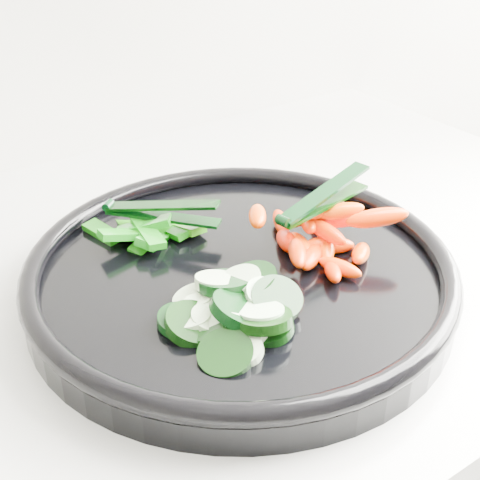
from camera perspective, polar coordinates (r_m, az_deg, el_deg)
veggie_tray at (r=0.58m, az=0.00°, el=-2.91°), size 0.43×0.43×0.04m
cucumber_pile at (r=0.52m, az=-1.11°, el=-6.04°), size 0.12×0.12×0.04m
carrot_pile at (r=0.61m, az=6.79°, el=0.69°), size 0.13×0.13×0.05m
pepper_pile at (r=0.63m, az=-7.87°, el=0.73°), size 0.10×0.09×0.04m
tong_carrot at (r=0.59m, az=7.00°, el=3.45°), size 0.11×0.04×0.02m
tong_pepper at (r=0.63m, az=-6.95°, el=2.50°), size 0.08×0.10×0.02m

